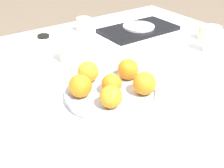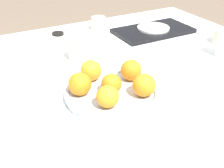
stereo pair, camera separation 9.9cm
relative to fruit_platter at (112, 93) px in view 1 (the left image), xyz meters
The scene contains 15 objects.
table 0.51m from the fruit_platter, 58.82° to the left, with size 1.36×0.96×0.75m.
fruit_platter is the anchor object (origin of this frame).
orange_0 0.11m from the fruit_platter, 40.53° to the right, with size 0.07×0.07×0.07m.
orange_1 0.04m from the fruit_platter, 142.98° to the right, with size 0.07×0.07×0.07m.
orange_2 0.11m from the fruit_platter, 158.91° to the left, with size 0.07×0.07×0.07m.
orange_3 0.09m from the fruit_platter, 127.53° to the right, with size 0.07×0.07×0.07m.
orange_4 0.11m from the fruit_platter, 23.61° to the left, with size 0.07×0.07×0.07m.
orange_5 0.12m from the fruit_platter, 102.41° to the left, with size 0.07×0.07×0.07m.
water_glass 0.57m from the fruit_platter, ahead, with size 0.07×0.07×0.11m.
serving_tray 0.64m from the fruit_platter, 42.80° to the left, with size 0.38×0.21×0.02m.
side_plate 0.64m from the fruit_platter, 42.80° to the left, with size 0.16×0.16×0.01m.
cup_0 0.65m from the fruit_platter, 67.26° to the left, with size 0.07×0.07×0.07m.
cup_1 0.69m from the fruit_platter, 14.46° to the left, with size 0.08×0.08×0.06m.
cup_2 0.33m from the fruit_platter, 86.09° to the left, with size 0.08×0.08×0.08m.
soy_dish 0.64m from the fruit_platter, 85.80° to the left, with size 0.06×0.06×0.01m.
Camera 1 is at (-0.67, -0.98, 1.28)m, focal length 50.00 mm.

